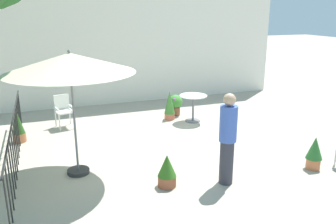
{
  "coord_description": "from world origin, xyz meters",
  "views": [
    {
      "loc": [
        -2.88,
        -7.47,
        3.16
      ],
      "look_at": [
        0.0,
        0.35,
        0.71
      ],
      "focal_mm": 37.51,
      "sensor_mm": 36.0,
      "label": 1
    }
  ],
  "objects_px": {
    "patio_umbrella_0": "(70,64)",
    "potted_plant_1": "(170,105)",
    "potted_plant_2": "(18,127)",
    "patio_chair_0": "(63,109)",
    "potted_plant_0": "(167,171)",
    "potted_plant_3": "(314,152)",
    "potted_plant_4": "(176,103)",
    "cafe_table_0": "(193,103)",
    "standing_person": "(228,138)"
  },
  "relations": [
    {
      "from": "potted_plant_1",
      "to": "potted_plant_4",
      "type": "relative_size",
      "value": 1.32
    },
    {
      "from": "patio_umbrella_0",
      "to": "potted_plant_2",
      "type": "height_order",
      "value": "patio_umbrella_0"
    },
    {
      "from": "patio_chair_0",
      "to": "potted_plant_1",
      "type": "bearing_deg",
      "value": -7.08
    },
    {
      "from": "patio_umbrella_0",
      "to": "potted_plant_1",
      "type": "distance_m",
      "value": 4.4
    },
    {
      "from": "potted_plant_2",
      "to": "potted_plant_4",
      "type": "bearing_deg",
      "value": 10.0
    },
    {
      "from": "potted_plant_2",
      "to": "potted_plant_3",
      "type": "relative_size",
      "value": 1.13
    },
    {
      "from": "potted_plant_0",
      "to": "potted_plant_2",
      "type": "bearing_deg",
      "value": 127.91
    },
    {
      "from": "cafe_table_0",
      "to": "potted_plant_2",
      "type": "bearing_deg",
      "value": -179.56
    },
    {
      "from": "cafe_table_0",
      "to": "potted_plant_0",
      "type": "relative_size",
      "value": 1.27
    },
    {
      "from": "standing_person",
      "to": "potted_plant_1",
      "type": "bearing_deg",
      "value": 84.4
    },
    {
      "from": "patio_umbrella_0",
      "to": "cafe_table_0",
      "type": "xyz_separation_m",
      "value": [
        3.54,
        2.31,
        -1.65
      ]
    },
    {
      "from": "cafe_table_0",
      "to": "potted_plant_4",
      "type": "distance_m",
      "value": 0.81
    },
    {
      "from": "cafe_table_0",
      "to": "potted_plant_0",
      "type": "bearing_deg",
      "value": -120.98
    },
    {
      "from": "potted_plant_0",
      "to": "potted_plant_4",
      "type": "height_order",
      "value": "potted_plant_4"
    },
    {
      "from": "patio_chair_0",
      "to": "potted_plant_1",
      "type": "distance_m",
      "value": 3.02
    },
    {
      "from": "patio_chair_0",
      "to": "patio_umbrella_0",
      "type": "bearing_deg",
      "value": -89.54
    },
    {
      "from": "patio_umbrella_0",
      "to": "potted_plant_1",
      "type": "relative_size",
      "value": 2.86
    },
    {
      "from": "cafe_table_0",
      "to": "patio_umbrella_0",
      "type": "bearing_deg",
      "value": -146.84
    },
    {
      "from": "patio_chair_0",
      "to": "potted_plant_2",
      "type": "xyz_separation_m",
      "value": [
        -1.14,
        -0.82,
        -0.15
      ]
    },
    {
      "from": "patio_umbrella_0",
      "to": "standing_person",
      "type": "distance_m",
      "value": 3.18
    },
    {
      "from": "cafe_table_0",
      "to": "potted_plant_4",
      "type": "height_order",
      "value": "cafe_table_0"
    },
    {
      "from": "potted_plant_2",
      "to": "patio_chair_0",
      "type": "bearing_deg",
      "value": 35.9
    },
    {
      "from": "patio_umbrella_0",
      "to": "patio_chair_0",
      "type": "relative_size",
      "value": 2.75
    },
    {
      "from": "cafe_table_0",
      "to": "patio_chair_0",
      "type": "height_order",
      "value": "patio_chair_0"
    },
    {
      "from": "potted_plant_1",
      "to": "potted_plant_4",
      "type": "height_order",
      "value": "potted_plant_1"
    },
    {
      "from": "standing_person",
      "to": "patio_chair_0",
      "type": "bearing_deg",
      "value": 120.1
    },
    {
      "from": "potted_plant_3",
      "to": "potted_plant_4",
      "type": "height_order",
      "value": "potted_plant_3"
    },
    {
      "from": "cafe_table_0",
      "to": "standing_person",
      "type": "height_order",
      "value": "standing_person"
    },
    {
      "from": "cafe_table_0",
      "to": "potted_plant_2",
      "type": "relative_size",
      "value": 1.02
    },
    {
      "from": "potted_plant_2",
      "to": "potted_plant_3",
      "type": "xyz_separation_m",
      "value": [
        5.71,
        -3.73,
        -0.01
      ]
    },
    {
      "from": "patio_umbrella_0",
      "to": "standing_person",
      "type": "height_order",
      "value": "patio_umbrella_0"
    },
    {
      "from": "patio_chair_0",
      "to": "potted_plant_3",
      "type": "bearing_deg",
      "value": -44.86
    },
    {
      "from": "standing_person",
      "to": "potted_plant_3",
      "type": "bearing_deg",
      "value": -2.4
    },
    {
      "from": "patio_umbrella_0",
      "to": "patio_chair_0",
      "type": "xyz_separation_m",
      "value": [
        -0.02,
        3.1,
        -1.67
      ]
    },
    {
      "from": "potted_plant_3",
      "to": "potted_plant_4",
      "type": "distance_m",
      "value": 4.69
    },
    {
      "from": "patio_chair_0",
      "to": "potted_plant_2",
      "type": "bearing_deg",
      "value": -144.1
    },
    {
      "from": "potted_plant_0",
      "to": "potted_plant_3",
      "type": "bearing_deg",
      "value": -6.31
    },
    {
      "from": "patio_umbrella_0",
      "to": "potted_plant_3",
      "type": "height_order",
      "value": "patio_umbrella_0"
    },
    {
      "from": "cafe_table_0",
      "to": "patio_chair_0",
      "type": "distance_m",
      "value": 3.65
    },
    {
      "from": "potted_plant_0",
      "to": "potted_plant_4",
      "type": "bearing_deg",
      "value": 66.59
    },
    {
      "from": "potted_plant_1",
      "to": "patio_umbrella_0",
      "type": "bearing_deg",
      "value": -137.42
    },
    {
      "from": "potted_plant_1",
      "to": "standing_person",
      "type": "height_order",
      "value": "standing_person"
    },
    {
      "from": "potted_plant_1",
      "to": "potted_plant_2",
      "type": "distance_m",
      "value": 4.15
    },
    {
      "from": "patio_umbrella_0",
      "to": "potted_plant_1",
      "type": "height_order",
      "value": "patio_umbrella_0"
    },
    {
      "from": "potted_plant_0",
      "to": "potted_plant_2",
      "type": "relative_size",
      "value": 0.81
    },
    {
      "from": "standing_person",
      "to": "potted_plant_0",
      "type": "bearing_deg",
      "value": 166.71
    },
    {
      "from": "patio_umbrella_0",
      "to": "potted_plant_3",
      "type": "xyz_separation_m",
      "value": [
        4.55,
        -1.45,
        -1.83
      ]
    },
    {
      "from": "potted_plant_2",
      "to": "potted_plant_4",
      "type": "relative_size",
      "value": 1.2
    },
    {
      "from": "cafe_table_0",
      "to": "patio_chair_0",
      "type": "bearing_deg",
      "value": 167.57
    },
    {
      "from": "potted_plant_3",
      "to": "standing_person",
      "type": "relative_size",
      "value": 0.4
    }
  ]
}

